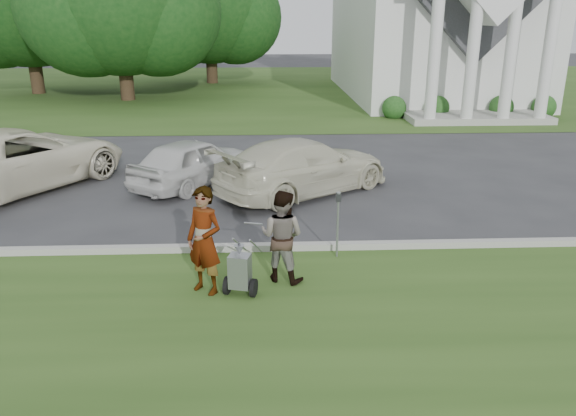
{
  "coord_description": "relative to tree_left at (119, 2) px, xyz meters",
  "views": [
    {
      "loc": [
        -0.48,
        -9.83,
        4.49
      ],
      "look_at": [
        -0.05,
        0.0,
        1.09
      ],
      "focal_mm": 35.0,
      "sensor_mm": 36.0,
      "label": 1
    }
  ],
  "objects": [
    {
      "name": "striping_cart",
      "position": [
        7.11,
        -23.29,
        -4.69
      ],
      "size": [
        0.69,
        1.13,
        0.99
      ],
      "rotation": [
        0.0,
        0.0,
        -0.25
      ],
      "color": "black",
      "rests_on": "ground"
    },
    {
      "name": "car_a",
      "position": [
        0.92,
        -16.87,
        -4.28
      ],
      "size": [
        5.52,
        6.55,
        1.67
      ],
      "primitive_type": "imported",
      "rotation": [
        0.0,
        0.0,
        2.58
      ],
      "color": "silver",
      "rests_on": "ground"
    },
    {
      "name": "grass_strip",
      "position": [
        8.01,
        -24.99,
        -5.11
      ],
      "size": [
        80.0,
        7.0,
        0.01
      ],
      "primitive_type": "cube",
      "color": "#2D4C1A",
      "rests_on": "ground"
    },
    {
      "name": "ground",
      "position": [
        8.01,
        -21.99,
        -5.11
      ],
      "size": [
        120.0,
        120.0,
        0.0
      ],
      "primitive_type": "plane",
      "color": "#333335",
      "rests_on": "ground"
    },
    {
      "name": "person_right",
      "position": [
        7.82,
        -22.75,
        -4.28
      ],
      "size": [
        1.0,
        0.91,
        1.65
      ],
      "primitive_type": "imported",
      "rotation": [
        0.0,
        0.0,
        2.7
      ],
      "color": "#999999",
      "rests_on": "ground"
    },
    {
      "name": "car_c",
      "position": [
        8.57,
        -17.57,
        -4.39
      ],
      "size": [
        5.22,
        4.58,
        1.45
      ],
      "primitive_type": "imported",
      "rotation": [
        0.0,
        0.0,
        2.2
      ],
      "color": "beige",
      "rests_on": "ground"
    },
    {
      "name": "tree_left",
      "position": [
        0.0,
        0.0,
        0.0
      ],
      "size": [
        10.63,
        8.4,
        9.71
      ],
      "color": "#332316",
      "rests_on": "ground"
    },
    {
      "name": "car_b",
      "position": [
        5.57,
        -16.72,
        -4.44
      ],
      "size": [
        3.53,
        4.1,
        1.33
      ],
      "primitive_type": "imported",
      "rotation": [
        0.0,
        0.0,
        2.53
      ],
      "color": "silver",
      "rests_on": "ground"
    },
    {
      "name": "church_lawn",
      "position": [
        8.01,
        5.01,
        -5.11
      ],
      "size": [
        80.0,
        30.0,
        0.01
      ],
      "primitive_type": "cube",
      "color": "#2D4C1A",
      "rests_on": "ground"
    },
    {
      "name": "tree_back",
      "position": [
        4.0,
        8.0,
        -0.38
      ],
      "size": [
        9.61,
        7.6,
        8.89
      ],
      "color": "#332316",
      "rests_on": "ground"
    },
    {
      "name": "parking_meter_near",
      "position": [
        8.92,
        -21.8,
        -4.27
      ],
      "size": [
        0.1,
        0.09,
        1.33
      ],
      "color": "gray",
      "rests_on": "ground"
    },
    {
      "name": "curb",
      "position": [
        8.01,
        -21.44,
        -5.04
      ],
      "size": [
        80.0,
        0.18,
        0.15
      ],
      "primitive_type": "cube",
      "color": "#9E9E93",
      "rests_on": "ground"
    },
    {
      "name": "person_left",
      "position": [
        6.52,
        -23.15,
        -4.18
      ],
      "size": [
        0.81,
        0.74,
        1.85
      ],
      "primitive_type": "imported",
      "rotation": [
        0.0,
        0.0,
        -0.59
      ],
      "color": "#999999",
      "rests_on": "ground"
    }
  ]
}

